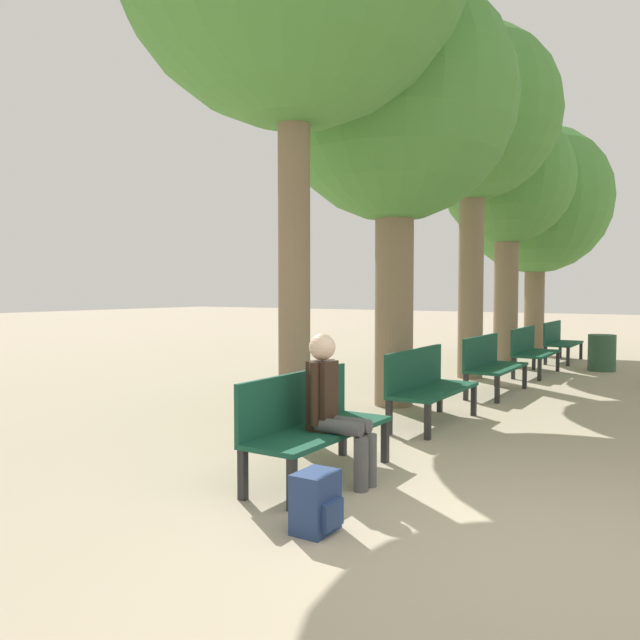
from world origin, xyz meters
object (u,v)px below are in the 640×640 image
tree_row_1 (395,105)px  bench_row_3 (531,348)px  tree_row_2 (473,118)px  person_seated (334,404)px  bench_row_1 (426,382)px  bench_row_2 (490,362)px  trash_bin (602,353)px  bench_row_4 (559,339)px  tree_row_4 (536,201)px  bench_row_0 (310,419)px  backpack (316,502)px  tree_row_3 (508,182)px

tree_row_1 → bench_row_3: bearing=78.6°
tree_row_2 → person_seated: tree_row_2 is taller
bench_row_1 → bench_row_2: 2.50m
tree_row_1 → trash_bin: 6.86m
bench_row_4 → tree_row_2: 5.46m
bench_row_1 → tree_row_4: (-0.84, 8.74, 3.23)m
bench_row_1 → bench_row_4: size_ratio=1.00×
bench_row_0 → tree_row_1: 4.97m
bench_row_0 → tree_row_4: bearing=94.2°
tree_row_2 → backpack: 8.85m
bench_row_3 → tree_row_4: size_ratio=0.29×
bench_row_0 → backpack: (0.68, -0.98, -0.30)m
bench_row_0 → tree_row_2: bearing=97.3°
tree_row_1 → bench_row_1: bearing=-46.0°
tree_row_1 → tree_row_4: size_ratio=1.04×
tree_row_4 → person_seated: 11.72m
bench_row_4 → tree_row_3: size_ratio=0.30×
tree_row_3 → tree_row_4: size_ratio=0.95×
bench_row_0 → tree_row_3: 9.43m
tree_row_4 → backpack: bearing=-82.9°
bench_row_0 → trash_bin: size_ratio=2.24×
person_seated → bench_row_4: bearing=91.4°
bench_row_1 → bench_row_2: (0.00, 2.50, 0.00)m
bench_row_2 → tree_row_4: size_ratio=0.29×
tree_row_1 → tree_row_2: size_ratio=0.92×
bench_row_0 → bench_row_1: 2.50m
bench_row_2 → backpack: size_ratio=4.02×
bench_row_1 → tree_row_2: size_ratio=0.25×
tree_row_3 → person_seated: 9.42m
backpack → tree_row_4: bearing=97.1°
tree_row_1 → backpack: tree_row_1 is taller
person_seated → trash_bin: (0.79, 8.85, -0.29)m
bench_row_2 → tree_row_3: tree_row_3 is taller
bench_row_0 → person_seated: 0.29m
tree_row_2 → tree_row_3: 2.38m
bench_row_2 → person_seated: (0.24, -5.03, 0.16)m
bench_row_0 → backpack: bearing=-55.0°
tree_row_1 → backpack: 6.01m
backpack → tree_row_1: bearing=109.3°
bench_row_0 → trash_bin: (1.03, 8.83, -0.14)m
bench_row_2 → bench_row_3: 2.50m
bench_row_2 → tree_row_4: 7.07m
bench_row_1 → tree_row_1: size_ratio=0.28×
tree_row_3 → bench_row_0: bearing=-84.6°
bench_row_1 → tree_row_3: size_ratio=0.30×
bench_row_2 → person_seated: bearing=-87.2°
bench_row_1 → bench_row_4: (0.00, 7.50, 0.00)m
bench_row_4 → tree_row_4: tree_row_4 is taller
tree_row_2 → trash_bin: 5.19m
bench_row_1 → bench_row_0: bearing=-90.0°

